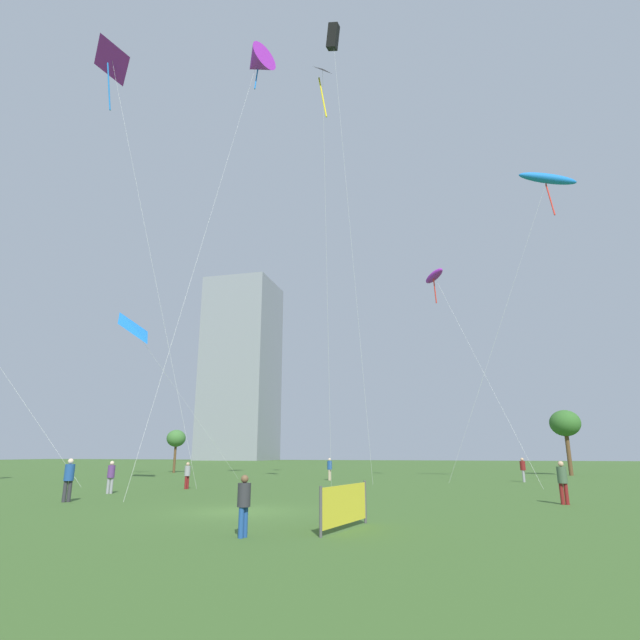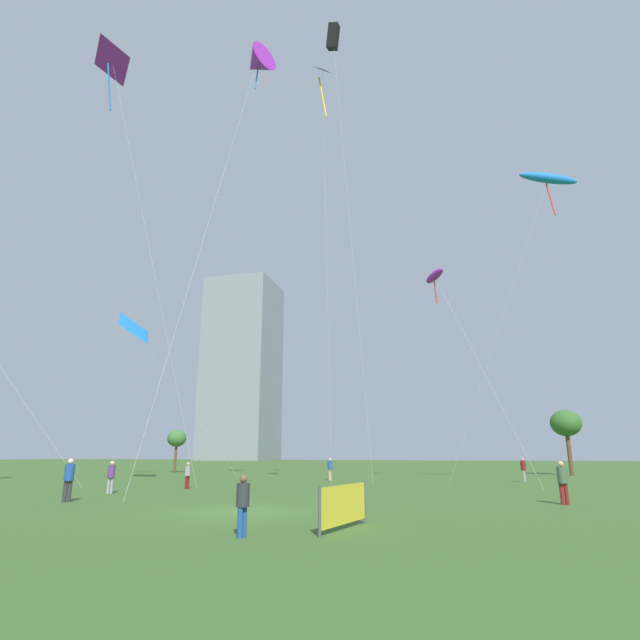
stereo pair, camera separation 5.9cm
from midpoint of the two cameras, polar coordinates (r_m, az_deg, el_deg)
ground at (r=20.28m, az=-9.05°, el=-20.66°), size 280.00×280.00×0.00m
person_standing_0 at (r=33.11m, az=-14.74°, el=-16.48°), size 0.35×0.35×1.57m
person_standing_1 at (r=30.66m, az=-22.55°, el=-15.89°), size 0.38×0.38×1.69m
person_standing_2 at (r=24.83m, az=25.85°, el=-15.94°), size 0.40×0.40×1.78m
person_standing_3 at (r=14.13m, az=-8.62°, el=-19.63°), size 0.34×0.34×1.55m
person_standing_4 at (r=26.24m, az=-26.52°, el=-15.61°), size 0.42×0.42×1.88m
person_standing_5 at (r=42.44m, az=22.11°, el=-15.29°), size 0.39×0.39×1.76m
person_standing_6 at (r=42.14m, az=1.18°, el=-16.37°), size 0.38×0.38×1.72m
kite_flying_0 at (r=43.37m, az=-22.42°, el=25.20°), size 7.76×5.20×30.29m
kite_flying_1 at (r=42.44m, az=-20.27°, el=-0.84°), size 6.91×10.27×12.85m
kite_flying_2 at (r=44.98m, az=1.55°, el=29.36°), size 1.99×5.19×34.60m
kite_flying_3 at (r=44.55m, az=-7.10°, el=26.96°), size 2.94×11.51×33.11m
kite_flying_5 at (r=36.57m, az=0.37°, el=25.57°), size 2.07×7.38×27.16m
kite_flying_7 at (r=41.30m, az=24.47°, el=14.37°), size 10.59×4.77×22.09m
kite_flying_8 at (r=43.61m, az=12.90°, el=4.85°), size 6.97×7.97×17.05m
park_tree_0 at (r=56.57m, az=26.13°, el=-10.53°), size 2.91×2.91×6.28m
park_tree_1 at (r=60.49m, az=-15.90°, el=-12.83°), size 2.10×2.10×4.67m
distant_highrise_0 at (r=164.11m, az=-8.79°, el=-5.45°), size 21.00×21.30×56.84m
event_banner at (r=15.44m, az=2.86°, el=-20.17°), size 0.67×3.12×1.27m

